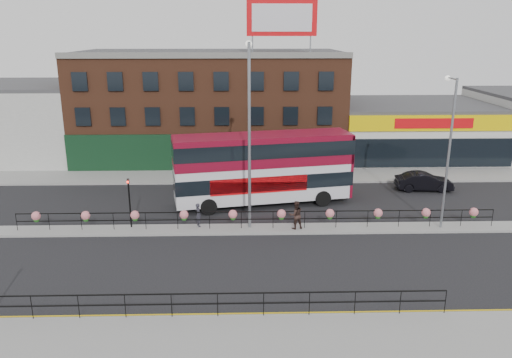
{
  "coord_description": "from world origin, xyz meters",
  "views": [
    {
      "loc": [
        -0.82,
        -29.33,
        12.11
      ],
      "look_at": [
        0.0,
        3.0,
        2.5
      ],
      "focal_mm": 35.0,
      "sensor_mm": 36.0,
      "label": 1
    }
  ],
  "objects_px": {
    "pedestrian_a": "(198,215)",
    "lamp_column_east": "(449,141)",
    "double_decker_bus": "(263,162)",
    "lamp_column_west": "(249,121)",
    "car": "(424,182)",
    "pedestrian_b": "(296,215)"
  },
  "relations": [
    {
      "from": "car",
      "to": "pedestrian_a",
      "type": "xyz_separation_m",
      "value": [
        -17.12,
        -7.52,
        0.2
      ]
    },
    {
      "from": "pedestrian_a",
      "to": "pedestrian_b",
      "type": "relative_size",
      "value": 0.84
    },
    {
      "from": "pedestrian_b",
      "to": "lamp_column_east",
      "type": "xyz_separation_m",
      "value": [
        9.26,
        0.22,
        4.64
      ]
    },
    {
      "from": "lamp_column_west",
      "to": "lamp_column_east",
      "type": "height_order",
      "value": "lamp_column_west"
    },
    {
      "from": "double_decker_bus",
      "to": "lamp_column_west",
      "type": "relative_size",
      "value": 1.14
    },
    {
      "from": "double_decker_bus",
      "to": "pedestrian_b",
      "type": "bearing_deg",
      "value": -70.53
    },
    {
      "from": "double_decker_bus",
      "to": "pedestrian_b",
      "type": "height_order",
      "value": "double_decker_bus"
    },
    {
      "from": "double_decker_bus",
      "to": "lamp_column_west",
      "type": "distance_m",
      "value": 6.02
    },
    {
      "from": "pedestrian_a",
      "to": "pedestrian_b",
      "type": "distance_m",
      "value": 6.17
    },
    {
      "from": "pedestrian_a",
      "to": "lamp_column_east",
      "type": "distance_m",
      "value": 16.13
    },
    {
      "from": "double_decker_bus",
      "to": "car",
      "type": "bearing_deg",
      "value": 12.72
    },
    {
      "from": "pedestrian_a",
      "to": "lamp_column_west",
      "type": "height_order",
      "value": "lamp_column_west"
    },
    {
      "from": "pedestrian_a",
      "to": "lamp_column_west",
      "type": "distance_m",
      "value": 6.82
    },
    {
      "from": "car",
      "to": "lamp_column_east",
      "type": "relative_size",
      "value": 0.47
    },
    {
      "from": "pedestrian_a",
      "to": "lamp_column_east",
      "type": "relative_size",
      "value": 0.16
    },
    {
      "from": "double_decker_bus",
      "to": "pedestrian_a",
      "type": "xyz_separation_m",
      "value": [
        -4.31,
        -4.63,
        -2.24
      ]
    },
    {
      "from": "pedestrian_a",
      "to": "lamp_column_west",
      "type": "relative_size",
      "value": 0.13
    },
    {
      "from": "double_decker_bus",
      "to": "lamp_column_east",
      "type": "height_order",
      "value": "lamp_column_east"
    },
    {
      "from": "double_decker_bus",
      "to": "lamp_column_west",
      "type": "xyz_separation_m",
      "value": [
        -1.06,
        -4.58,
        3.76
      ]
    },
    {
      "from": "pedestrian_a",
      "to": "lamp_column_west",
      "type": "xyz_separation_m",
      "value": [
        3.26,
        0.05,
        6.0
      ]
    },
    {
      "from": "car",
      "to": "pedestrian_b",
      "type": "bearing_deg",
      "value": 129.8
    },
    {
      "from": "pedestrian_a",
      "to": "car",
      "type": "bearing_deg",
      "value": -90.99
    }
  ]
}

